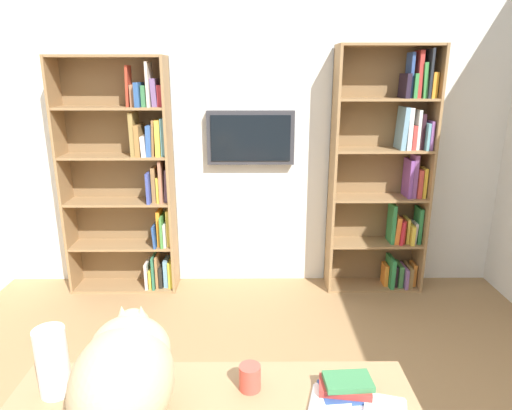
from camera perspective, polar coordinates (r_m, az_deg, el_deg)
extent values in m
cube|color=silver|center=(3.89, -0.92, 9.09)|extent=(4.52, 0.06, 2.70)
cube|color=#937047|center=(4.03, 21.00, 3.70)|extent=(0.02, 0.28, 2.07)
cube|color=#937047|center=(3.81, 9.73, 3.89)|extent=(0.02, 0.28, 2.07)
cube|color=brown|center=(4.03, 15.02, 4.23)|extent=(0.82, 0.01, 2.07)
cube|color=#937047|center=(4.24, 14.45, -9.81)|extent=(0.78, 0.27, 0.02)
cube|color=#937047|center=(4.08, 14.86, -4.64)|extent=(0.78, 0.27, 0.02)
cube|color=#937047|center=(3.95, 15.29, 0.91)|extent=(0.78, 0.27, 0.02)
cube|color=#937047|center=(3.87, 15.75, 6.77)|extent=(0.78, 0.27, 0.02)
cube|color=#937047|center=(3.82, 16.23, 12.82)|extent=(0.78, 0.27, 0.02)
cube|color=#937047|center=(3.82, 16.75, 18.94)|extent=(0.78, 0.27, 0.02)
cube|color=orange|center=(4.30, 19.30, -8.22)|extent=(0.03, 0.14, 0.20)
cube|color=olive|center=(4.29, 18.73, -8.37)|extent=(0.03, 0.21, 0.18)
cube|color=#7D5790|center=(4.26, 18.27, -8.50)|extent=(0.03, 0.22, 0.18)
cube|color=#417F44|center=(4.26, 17.66, -8.33)|extent=(0.04, 0.19, 0.20)
cube|color=#2A1F26|center=(4.25, 17.08, -8.37)|extent=(0.03, 0.17, 0.19)
cube|color=#2C8245|center=(4.21, 16.71, -8.06)|extent=(0.04, 0.21, 0.27)
cube|color=orange|center=(4.23, 16.07, -8.43)|extent=(0.04, 0.13, 0.19)
cube|color=#2E8143|center=(4.13, 19.92, -2.37)|extent=(0.03, 0.16, 0.31)
cube|color=silver|center=(4.14, 19.41, -3.24)|extent=(0.03, 0.14, 0.18)
cube|color=gold|center=(4.12, 18.98, -3.35)|extent=(0.03, 0.21, 0.17)
cube|color=gold|center=(4.12, 18.54, -2.99)|extent=(0.02, 0.15, 0.22)
cube|color=red|center=(4.11, 18.08, -3.08)|extent=(0.02, 0.15, 0.21)
cube|color=red|center=(4.08, 17.83, -3.20)|extent=(0.03, 0.19, 0.20)
cube|color=orange|center=(4.08, 17.35, -2.92)|extent=(0.05, 0.17, 0.24)
cube|color=#318446|center=(4.05, 16.87, -2.19)|extent=(0.03, 0.16, 0.35)
cube|color=gold|center=(4.02, 20.49, 2.71)|extent=(0.03, 0.13, 0.25)
cube|color=#BC3F36|center=(4.01, 19.91, 2.66)|extent=(0.04, 0.16, 0.24)
cube|color=#834A89|center=(3.98, 19.40, 3.52)|extent=(0.04, 0.13, 0.36)
cube|color=#77418D|center=(3.99, 18.76, 3.29)|extent=(0.03, 0.19, 0.32)
cube|color=#804D8B|center=(3.97, 21.02, 8.37)|extent=(0.03, 0.22, 0.23)
cube|color=#5A94A1|center=(3.94, 20.61, 8.25)|extent=(0.02, 0.22, 0.22)
cube|color=black|center=(3.93, 20.22, 8.77)|extent=(0.03, 0.13, 0.29)
cube|color=silver|center=(3.91, 19.78, 9.04)|extent=(0.02, 0.14, 0.32)
cube|color=#BD3A37|center=(3.93, 19.15, 8.21)|extent=(0.03, 0.20, 0.20)
cube|color=silver|center=(3.90, 18.66, 9.26)|extent=(0.04, 0.21, 0.34)
cube|color=#6B97B1|center=(3.88, 18.08, 9.31)|extent=(0.05, 0.21, 0.34)
cube|color=gold|center=(3.94, 21.66, 14.00)|extent=(0.02, 0.15, 0.20)
cube|color=orange|center=(3.91, 21.31, 14.04)|extent=(0.02, 0.18, 0.20)
cube|color=#1F2329|center=(3.90, 20.97, 15.36)|extent=(0.02, 0.21, 0.37)
cube|color=#38853E|center=(3.90, 20.37, 14.67)|extent=(0.04, 0.20, 0.27)
cube|color=#B4322E|center=(3.88, 19.93, 15.37)|extent=(0.03, 0.15, 0.36)
cube|color=#32823E|center=(3.86, 19.36, 14.14)|extent=(0.03, 0.17, 0.19)
cube|color=#2F4B88|center=(3.87, 18.96, 15.35)|extent=(0.02, 0.15, 0.35)
cube|color=black|center=(3.84, 18.41, 14.21)|extent=(0.04, 0.21, 0.19)
cube|color=#937047|center=(3.83, -10.81, 3.23)|extent=(0.02, 0.28, 1.98)
cube|color=#937047|center=(4.09, -23.22, 3.01)|extent=(0.02, 0.28, 1.98)
cube|color=brown|center=(4.06, -16.69, 3.58)|extent=(0.91, 0.01, 1.98)
cube|color=#937047|center=(4.26, -16.09, -9.82)|extent=(0.87, 0.27, 0.02)
cube|color=#937047|center=(4.10, -16.53, -4.89)|extent=(0.87, 0.27, 0.02)
cube|color=#937047|center=(3.98, -16.98, 0.39)|extent=(0.87, 0.27, 0.02)
cube|color=#937047|center=(3.90, -17.46, 5.94)|extent=(0.87, 0.27, 0.02)
cube|color=#937047|center=(3.85, -17.97, 11.69)|extent=(0.87, 0.27, 0.02)
cube|color=#937047|center=(3.84, -18.51, 17.52)|extent=(0.87, 0.27, 0.02)
cube|color=gold|center=(4.11, -10.69, -8.37)|extent=(0.03, 0.19, 0.24)
cube|color=#6797B3|center=(4.12, -11.26, -8.29)|extent=(0.04, 0.17, 0.25)
cube|color=black|center=(4.12, -11.91, -8.79)|extent=(0.03, 0.15, 0.19)
cube|color=#A47144|center=(4.11, -12.36, -8.08)|extent=(0.02, 0.18, 0.29)
cube|color=#2E6E4F|center=(4.11, -12.76, -8.09)|extent=(0.02, 0.21, 0.30)
cube|color=yellow|center=(4.14, -13.13, -8.86)|extent=(0.02, 0.18, 0.17)
cube|color=silver|center=(4.14, -13.58, -8.43)|extent=(0.02, 0.20, 0.24)
cube|color=gold|center=(3.95, -10.99, -2.73)|extent=(0.03, 0.16, 0.32)
cube|color=silver|center=(3.98, -11.32, -3.44)|extent=(0.02, 0.24, 0.20)
cube|color=#44863C|center=(3.96, -11.71, -3.05)|extent=(0.02, 0.24, 0.27)
cube|color=orange|center=(3.97, -12.12, -2.75)|extent=(0.03, 0.17, 0.31)
cube|color=#284C8D|center=(3.98, -12.62, -3.65)|extent=(0.03, 0.23, 0.19)
cube|color=slate|center=(3.85, -11.26, 2.52)|extent=(0.04, 0.14, 0.27)
cube|color=#A56A4E|center=(3.83, -11.87, 3.07)|extent=(0.02, 0.20, 0.36)
cube|color=gold|center=(3.86, -12.21, 2.04)|extent=(0.02, 0.16, 0.21)
cube|color=olive|center=(3.86, -12.77, 2.62)|extent=(0.03, 0.14, 0.29)
cube|color=#394797|center=(3.87, -13.31, 2.33)|extent=(0.03, 0.24, 0.26)
cube|color=#5A97AC|center=(3.78, -11.61, 8.54)|extent=(0.03, 0.18, 0.30)
cube|color=yellow|center=(3.77, -12.23, 8.38)|extent=(0.04, 0.19, 0.29)
cube|color=olive|center=(3.78, -12.81, 8.37)|extent=(0.03, 0.16, 0.29)
cube|color=#33589B|center=(3.78, -13.30, 8.02)|extent=(0.05, 0.19, 0.25)
cube|color=silver|center=(3.81, -13.87, 7.40)|extent=(0.04, 0.23, 0.17)
cube|color=olive|center=(3.81, -14.59, 8.03)|extent=(0.04, 0.22, 0.25)
cube|color=olive|center=(3.82, -15.23, 8.74)|extent=(0.04, 0.21, 0.35)
cube|color=#B92E37|center=(3.75, -12.00, 13.45)|extent=(0.04, 0.14, 0.17)
cube|color=slate|center=(3.76, -12.72, 13.80)|extent=(0.05, 0.17, 0.22)
cube|color=beige|center=(3.75, -13.42, 14.70)|extent=(0.02, 0.20, 0.34)
cube|color=#3D7D49|center=(3.77, -13.91, 13.33)|extent=(0.04, 0.17, 0.17)
cube|color=#2A508D|center=(3.76, -14.65, 13.45)|extent=(0.04, 0.22, 0.19)
cube|color=#996445|center=(3.78, -15.30, 13.29)|extent=(0.04, 0.12, 0.17)
cube|color=#B23824|center=(3.79, -15.93, 14.35)|extent=(0.03, 0.13, 0.32)
cube|color=#333338|center=(3.81, -0.69, 8.56)|extent=(0.74, 0.06, 0.45)
cube|color=black|center=(3.78, -0.69, 8.49)|extent=(0.67, 0.01, 0.38)
ellipsoid|color=#D1B284|center=(1.60, -16.57, -20.77)|extent=(0.32, 0.44, 0.33)
ellipsoid|color=#D1B284|center=(1.65, -15.72, -17.58)|extent=(0.27, 0.24, 0.25)
sphere|color=#D1B284|center=(1.66, -15.40, -14.63)|extent=(0.12, 0.12, 0.12)
cone|color=#D1B284|center=(1.63, -14.38, -13.34)|extent=(0.05, 0.05, 0.07)
cone|color=#D1B284|center=(1.65, -16.67, -13.21)|extent=(0.05, 0.05, 0.07)
cone|color=beige|center=(1.63, -14.41, -13.60)|extent=(0.03, 0.03, 0.05)
cone|color=beige|center=(1.64, -16.71, -13.46)|extent=(0.03, 0.03, 0.05)
cube|color=white|center=(1.71, 9.47, -24.24)|extent=(0.20, 0.25, 0.01)
cube|color=white|center=(1.71, 9.48, -24.01)|extent=(0.19, 0.24, 0.01)
cylinder|color=silver|center=(1.70, 12.79, -24.13)|extent=(0.02, 0.02, 0.01)
cylinder|color=silver|center=(1.75, 12.90, -22.75)|extent=(0.02, 0.02, 0.01)
cylinder|color=white|center=(1.83, -24.49, -17.71)|extent=(0.11, 0.11, 0.26)
cylinder|color=#D84C3F|center=(1.75, -0.78, -21.11)|extent=(0.08, 0.08, 0.10)
cube|color=#2D4C93|center=(1.78, 11.11, -22.39)|extent=(0.18, 0.15, 0.02)
cube|color=#B7332D|center=(1.76, 11.26, -21.79)|extent=(0.20, 0.13, 0.03)
cube|color=#387A47|center=(1.75, 11.64, -21.14)|extent=(0.18, 0.12, 0.02)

